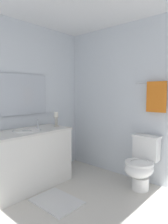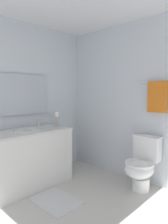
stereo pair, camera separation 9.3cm
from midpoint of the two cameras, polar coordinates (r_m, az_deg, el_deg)
name	(u,v)px [view 1 (the left image)]	position (r m, az deg, el deg)	size (l,w,h in m)	color
floor	(102,213)	(2.60, 3.97, -26.55)	(3.01, 2.21, 0.02)	beige
wall_back	(147,102)	(3.15, 16.48, 2.66)	(3.01, 0.04, 2.45)	silver
wall_left	(26,102)	(3.34, -16.75, 2.79)	(0.04, 2.21, 2.45)	silver
vanity_cabinet	(28,159)	(3.10, -16.45, -12.62)	(0.58, 1.26, 0.83)	white
sink_basin	(27,133)	(3.01, -16.63, -5.80)	(0.40, 0.40, 0.24)	white
mirror	(16,95)	(3.20, -19.56, 4.67)	(0.02, 1.10, 0.62)	silver
candle_holder_tall	(56,119)	(3.25, -8.69, -1.94)	(0.09, 0.09, 0.23)	#B7B2A5
toilet	(141,164)	(3.03, 15.02, -14.00)	(0.39, 0.54, 0.75)	white
towel_bar	(157,83)	(3.03, 19.18, 7.81)	(0.02, 0.02, 0.66)	silver
towel_near_vanity	(156,97)	(3.01, 18.93, 4.07)	(0.28, 0.03, 0.44)	orange
bath_mat	(57,201)	(2.79, -8.78, -23.70)	(0.60, 0.44, 0.02)	silver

